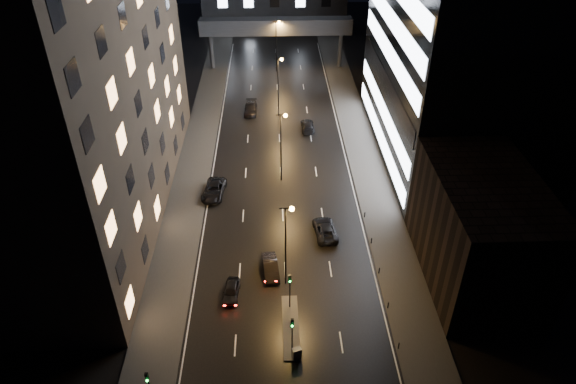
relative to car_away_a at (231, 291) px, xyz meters
name	(u,v)px	position (x,y,z in m)	size (l,w,h in m)	color
ground	(279,138)	(5.69, 33.57, -0.65)	(160.00, 160.00, 0.00)	black
sidewalk_left	(197,155)	(-6.81, 28.57, -0.58)	(5.00, 110.00, 0.15)	#383533
sidewalk_right	(363,152)	(18.19, 28.57, -0.58)	(5.00, 110.00, 0.15)	#383533
building_left	(75,51)	(-16.81, 17.57, 19.35)	(15.00, 48.00, 40.00)	#2D2319
building_right_low	(479,229)	(25.69, 2.57, 5.35)	(10.00, 18.00, 12.00)	black
skybridge	(276,27)	(5.69, 63.57, 7.68)	(30.00, 3.00, 10.00)	#333335
median_island	(291,327)	(5.99, -4.43, -0.58)	(1.60, 8.00, 0.15)	#383533
traffic_signal_near	(290,286)	(5.99, -1.94, 2.44)	(0.28, 0.34, 4.40)	black
traffic_signal_far	(292,330)	(5.99, -7.44, 2.44)	(0.28, 0.34, 4.40)	black
bollard_row	(383,288)	(15.89, 0.07, -0.20)	(0.12, 25.12, 0.90)	black
streetlight_near	(287,236)	(5.85, 1.57, 5.84)	(1.45, 0.50, 10.15)	black
streetlight_mid_a	(282,139)	(5.85, 21.57, 5.84)	(1.45, 0.50, 10.15)	black
streetlight_mid_b	(279,80)	(5.85, 41.57, 5.84)	(1.45, 0.50, 10.15)	black
streetlight_far	(277,40)	(5.85, 61.57, 5.84)	(1.45, 0.50, 10.15)	black
car_away_a	(231,291)	(0.00, 0.00, 0.00)	(1.55, 3.84, 1.31)	black
car_away_b	(271,267)	(4.08, 3.25, 0.08)	(1.56, 4.48, 1.48)	black
car_away_c	(214,190)	(-3.31, 18.31, 0.13)	(2.61, 5.67, 1.58)	black
car_away_d	(251,109)	(0.94, 42.79, 0.12)	(2.16, 5.30, 1.54)	black
car_toward_a	(325,229)	(10.64, 9.59, 0.08)	(2.42, 5.25, 1.46)	black
car_toward_b	(308,126)	(10.30, 36.27, 0.06)	(2.02, 4.96, 1.44)	black
utility_cabinet	(297,353)	(6.39, -8.13, 0.11)	(0.82, 0.52, 1.24)	#4B4B4D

